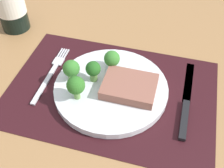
# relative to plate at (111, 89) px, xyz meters

# --- Properties ---
(ground_plane) EXTENTS (1.40, 1.10, 0.03)m
(ground_plane) POSITION_rel_plate_xyz_m (0.00, 0.00, -0.03)
(ground_plane) COLOR #996D42
(placemat) EXTENTS (0.46, 0.32, 0.00)m
(placemat) POSITION_rel_plate_xyz_m (0.00, 0.00, -0.01)
(placemat) COLOR black
(placemat) RESTS_ON ground_plane
(plate) EXTENTS (0.25, 0.25, 0.02)m
(plate) POSITION_rel_plate_xyz_m (0.00, 0.00, 0.00)
(plate) COLOR silver
(plate) RESTS_ON placemat
(steak) EXTENTS (0.12, 0.09, 0.02)m
(steak) POSITION_rel_plate_xyz_m (0.04, -0.00, 0.02)
(steak) COLOR #8C5647
(steak) RESTS_ON plate
(broccoli_near_fork) EXTENTS (0.04, 0.04, 0.05)m
(broccoli_near_fork) POSITION_rel_plate_xyz_m (-0.01, 0.06, 0.04)
(broccoli_near_fork) COLOR #5B8942
(broccoli_near_fork) RESTS_ON plate
(broccoli_back_left) EXTENTS (0.04, 0.04, 0.05)m
(broccoli_back_left) POSITION_rel_plate_xyz_m (-0.09, -0.00, 0.04)
(broccoli_back_left) COLOR #6B994C
(broccoli_back_left) RESTS_ON plate
(broccoli_near_steak) EXTENTS (0.04, 0.04, 0.06)m
(broccoli_near_steak) POSITION_rel_plate_xyz_m (-0.06, -0.05, 0.04)
(broccoli_near_steak) COLOR #6B994C
(broccoli_near_steak) RESTS_ON plate
(broccoli_center) EXTENTS (0.03, 0.03, 0.05)m
(broccoli_center) POSITION_rel_plate_xyz_m (-0.04, 0.01, 0.04)
(broccoli_center) COLOR #5B8942
(broccoli_center) RESTS_ON plate
(fork) EXTENTS (0.02, 0.19, 0.01)m
(fork) POSITION_rel_plate_xyz_m (-0.15, 0.01, -0.01)
(fork) COLOR silver
(fork) RESTS_ON placemat
(knife) EXTENTS (0.02, 0.23, 0.01)m
(knife) POSITION_rel_plate_xyz_m (0.17, 0.01, -0.00)
(knife) COLOR black
(knife) RESTS_ON placemat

